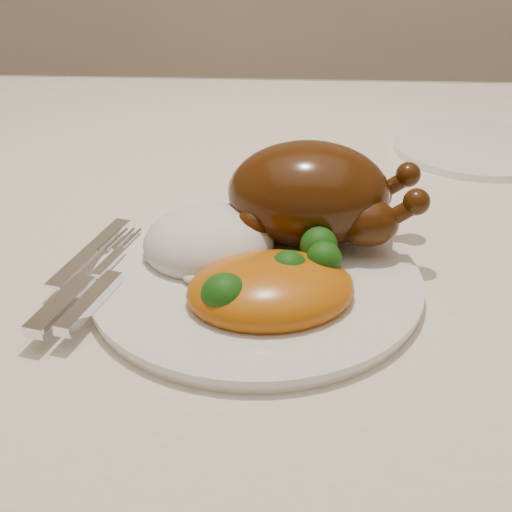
{
  "coord_description": "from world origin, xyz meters",
  "views": [
    {
      "loc": [
        0.02,
        -0.68,
        1.1
      ],
      "look_at": [
        -0.01,
        -0.16,
        0.8
      ],
      "focal_mm": 50.0,
      "sensor_mm": 36.0,
      "label": 1
    }
  ],
  "objects_px": {
    "dinner_plate": "(256,282)",
    "roast_chicken": "(313,194)",
    "dining_table": "(268,292)",
    "side_plate": "(476,148)"
  },
  "relations": [
    {
      "from": "dinner_plate",
      "to": "roast_chicken",
      "type": "xyz_separation_m",
      "value": [
        0.05,
        0.07,
        0.05
      ]
    },
    {
      "from": "dinner_plate",
      "to": "dining_table",
      "type": "bearing_deg",
      "value": 87.78
    },
    {
      "from": "roast_chicken",
      "to": "side_plate",
      "type": "bearing_deg",
      "value": 52.56
    },
    {
      "from": "dining_table",
      "to": "side_plate",
      "type": "bearing_deg",
      "value": 36.23
    },
    {
      "from": "dinner_plate",
      "to": "side_plate",
      "type": "height_order",
      "value": "dinner_plate"
    },
    {
      "from": "dinner_plate",
      "to": "roast_chicken",
      "type": "height_order",
      "value": "roast_chicken"
    },
    {
      "from": "dining_table",
      "to": "dinner_plate",
      "type": "distance_m",
      "value": 0.19
    },
    {
      "from": "dining_table",
      "to": "dinner_plate",
      "type": "xyz_separation_m",
      "value": [
        -0.01,
        -0.16,
        0.11
      ]
    },
    {
      "from": "side_plate",
      "to": "roast_chicken",
      "type": "relative_size",
      "value": 1.14
    },
    {
      "from": "dining_table",
      "to": "dinner_plate",
      "type": "bearing_deg",
      "value": -92.22
    }
  ]
}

